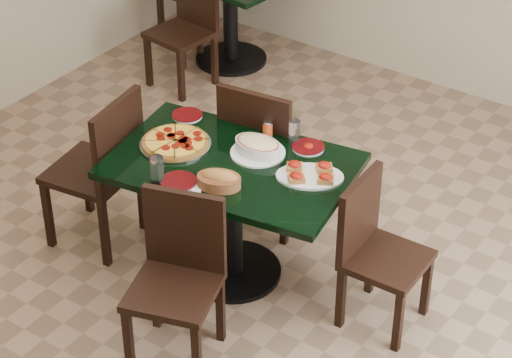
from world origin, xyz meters
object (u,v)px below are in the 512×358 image
Objects in this scene: chair_left at (104,164)px; bread_basket at (219,180)px; main_table at (232,191)px; chair_far at (263,148)px; chair_right at (375,245)px; bruschetta_platter at (310,174)px; lasagna_casserole at (258,146)px; back_chair_near at (188,22)px; chair_near at (179,269)px; pepperoni_pizza at (175,142)px.

chair_left reaches higher than bread_basket.
main_table is 0.49m from chair_far.
main_table is 1.64× the size of chair_right.
chair_far is at bearing 116.72° from bruschetta_platter.
bruschetta_platter is at bearing 92.48° from chair_right.
chair_left is at bearing -160.46° from lasagna_casserole.
chair_left is at bearing -58.08° from back_chair_near.
chair_right is 2.83m from back_chair_near.
lasagna_casserole is (-0.73, 0.00, 0.33)m from chair_right.
main_table is 3.24× the size of bruschetta_platter.
chair_near is 3.03× the size of lasagna_casserole.
pepperoni_pizza reaches higher than main_table.
back_chair_near is 2.05× the size of bruschetta_platter.
main_table is 2.29m from back_chair_near.
chair_far is 2.48× the size of pepperoni_pizza.
bread_basket is at bearing -22.60° from pepperoni_pizza.
bread_basket is (0.08, -0.21, 0.22)m from main_table.
main_table is 1.43× the size of chair_left.
chair_near is 0.79m from pepperoni_pizza.
pepperoni_pizza is 0.46m from bread_basket.
chair_near is 0.82m from lasagna_casserole.
chair_right is at bearing 8.92° from pepperoni_pizza.
lasagna_casserole is at bearing 57.31° from main_table.
back_chair_near is at bearing 56.20° from chair_right.
chair_far is 1.88m from back_chair_near.
chair_near reaches higher than bread_basket.
chair_left is (-0.64, -0.65, 0.00)m from chair_far.
chair_near reaches higher than chair_right.
lasagna_casserole is at bearing 70.03° from bread_basket.
bread_basket reaches higher than bruschetta_platter.
main_table is 1.54× the size of chair_near.
chair_right is 1.60m from chair_left.
pepperoni_pizza is at bearing 176.30° from main_table.
chair_right is 0.87× the size of chair_left.
pepperoni_pizza is at bearing 99.67° from chair_left.
lasagna_casserole is (0.41, 0.18, 0.03)m from pepperoni_pizza.
main_table is 3.55× the size of pepperoni_pizza.
chair_right is at bearing 0.72° from main_table.
chair_near is 2.30× the size of pepperoni_pizza.
lasagna_casserole is (0.06, 0.15, 0.23)m from main_table.
chair_far is at bearing 85.06° from chair_near.
chair_far reaches higher than main_table.
main_table is 0.82m from chair_right.
back_chair_near is (-1.47, 1.17, -0.06)m from chair_far.
chair_left is at bearing 155.06° from bread_basket.
chair_near is 2.10× the size of bruschetta_platter.
chair_right is (0.67, 0.76, -0.03)m from chair_near.
chair_right reaches higher than bruschetta_platter.
chair_left is at bearing 99.54° from chair_right.
chair_left reaches higher than lasagna_casserole.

